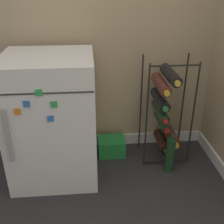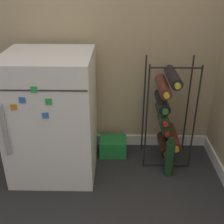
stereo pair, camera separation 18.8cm
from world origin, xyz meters
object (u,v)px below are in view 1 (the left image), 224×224
Objects in this scene: wine_rack at (164,110)px; soda_box at (111,146)px; mini_fridge at (53,119)px; loose_bottle_floor at (170,155)px.

soda_box is at bearing 172.17° from wine_rack.
mini_fridge is 0.58m from soda_box.
wine_rack is (0.79, 0.13, -0.03)m from mini_fridge.
soda_box is (-0.38, 0.05, -0.33)m from wine_rack.
wine_rack is 0.33m from loose_bottle_floor.
loose_bottle_floor is at bearing -85.69° from wine_rack.
soda_box is at bearing 23.99° from mini_fridge.
mini_fridge is 4.13× the size of soda_box.
wine_rack is 0.51m from soda_box.
mini_fridge is at bearing 175.35° from loose_bottle_floor.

